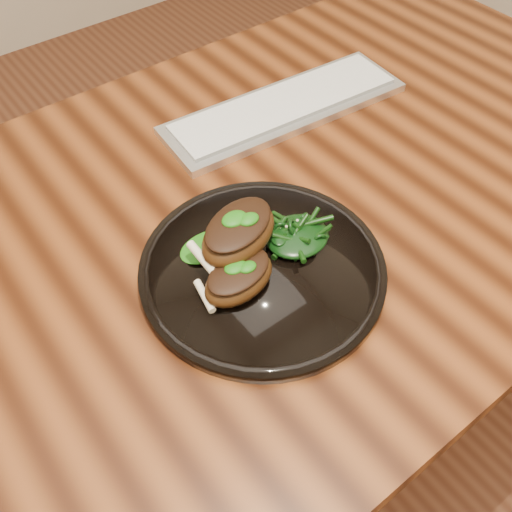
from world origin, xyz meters
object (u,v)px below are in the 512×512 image
(lamb_chop_front, at_px, (238,277))
(keyboard, at_px, (285,107))
(desk, at_px, (225,259))
(plate, at_px, (262,269))
(greens_heap, at_px, (298,233))

(lamb_chop_front, height_order, keyboard, lamb_chop_front)
(desk, distance_m, keyboard, 0.28)
(plate, relative_size, greens_heap, 3.65)
(plate, distance_m, lamb_chop_front, 0.05)
(desk, height_order, greens_heap, greens_heap)
(desk, distance_m, lamb_chop_front, 0.18)
(plate, xyz_separation_m, lamb_chop_front, (-0.05, -0.01, 0.03))
(desk, height_order, lamb_chop_front, lamb_chop_front)
(desk, relative_size, plate, 5.13)
(lamb_chop_front, bearing_deg, greens_heap, 8.86)
(plate, xyz_separation_m, keyboard, (0.24, 0.25, -0.00))
(lamb_chop_front, relative_size, keyboard, 0.25)
(desk, bearing_deg, keyboard, 32.14)
(lamb_chop_front, bearing_deg, plate, 13.70)
(desk, xyz_separation_m, plate, (-0.01, -0.11, 0.09))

